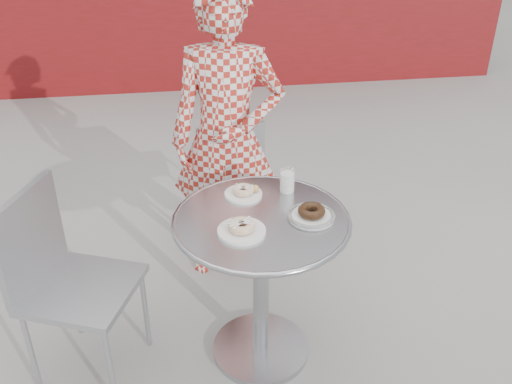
{
  "coord_description": "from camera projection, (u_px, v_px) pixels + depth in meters",
  "views": [
    {
      "loc": [
        -0.28,
        -1.88,
        1.99
      ],
      "look_at": [
        0.01,
        0.12,
        0.81
      ],
      "focal_mm": 40.0,
      "sensor_mm": 36.0,
      "label": 1
    }
  ],
  "objects": [
    {
      "name": "ground",
      "position": [
        257.0,
        356.0,
        2.64
      ],
      "size": [
        60.0,
        60.0,
        0.0
      ],
      "primitive_type": "plane",
      "color": "#A6A49E",
      "rests_on": "ground"
    },
    {
      "name": "bistro_table",
      "position": [
        261.0,
        254.0,
        2.39
      ],
      "size": [
        0.73,
        0.73,
        0.74
      ],
      "rotation": [
        0.0,
        0.0,
        -0.22
      ],
      "color": "#BBBBC0",
      "rests_on": "ground"
    },
    {
      "name": "chair_far",
      "position": [
        226.0,
        198.0,
        3.4
      ],
      "size": [
        0.42,
        0.42,
        0.78
      ],
      "rotation": [
        0.0,
        0.0,
        3.27
      ],
      "color": "#A7AAAF",
      "rests_on": "ground"
    },
    {
      "name": "chair_left",
      "position": [
        86.0,
        321.0,
        2.46
      ],
      "size": [
        0.55,
        0.54,
        0.88
      ],
      "rotation": [
        0.0,
        0.0,
        1.19
      ],
      "color": "#A7AAAF",
      "rests_on": "ground"
    },
    {
      "name": "seated_person",
      "position": [
        227.0,
        140.0,
        2.84
      ],
      "size": [
        0.63,
        0.48,
        1.56
      ],
      "primitive_type": "imported",
      "rotation": [
        0.0,
        0.0,
        -0.21
      ],
      "color": "#A82419",
      "rests_on": "ground"
    },
    {
      "name": "plate_far",
      "position": [
        244.0,
        192.0,
        2.45
      ],
      "size": [
        0.16,
        0.16,
        0.04
      ],
      "rotation": [
        0.0,
        0.0,
        -0.3
      ],
      "color": "white",
      "rests_on": "bistro_table"
    },
    {
      "name": "plate_near",
      "position": [
        242.0,
        228.0,
        2.2
      ],
      "size": [
        0.19,
        0.19,
        0.05
      ],
      "rotation": [
        0.0,
        0.0,
        0.19
      ],
      "color": "white",
      "rests_on": "bistro_table"
    },
    {
      "name": "plate_checker",
      "position": [
        311.0,
        214.0,
        2.29
      ],
      "size": [
        0.19,
        0.19,
        0.05
      ],
      "rotation": [
        0.0,
        0.0,
        0.02
      ],
      "color": "white",
      "rests_on": "bistro_table"
    },
    {
      "name": "milk_cup",
      "position": [
        287.0,
        181.0,
        2.46
      ],
      "size": [
        0.07,
        0.07,
        0.11
      ],
      "rotation": [
        0.0,
        0.0,
        -0.24
      ],
      "color": "white",
      "rests_on": "bistro_table"
    }
  ]
}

